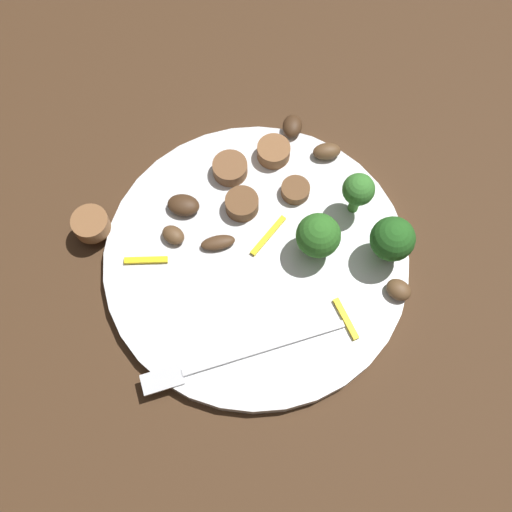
% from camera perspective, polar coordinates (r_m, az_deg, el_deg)
% --- Properties ---
extents(ground_plane, '(1.40, 1.40, 0.00)m').
position_cam_1_polar(ground_plane, '(0.58, 0.00, -0.52)').
color(ground_plane, '#422B19').
extents(plate, '(0.28, 0.28, 0.01)m').
position_cam_1_polar(plate, '(0.58, 0.00, -0.26)').
color(plate, white).
rests_on(plate, ground_plane).
extents(fork, '(0.18, 0.06, 0.00)m').
position_cam_1_polar(fork, '(0.54, -2.51, -9.36)').
color(fork, silver).
rests_on(fork, plate).
extents(broccoli_floret_0, '(0.04, 0.04, 0.05)m').
position_cam_1_polar(broccoli_floret_0, '(0.55, 12.31, 1.49)').
color(broccoli_floret_0, '#296420').
rests_on(broccoli_floret_0, plate).
extents(broccoli_floret_1, '(0.04, 0.04, 0.05)m').
position_cam_1_polar(broccoli_floret_1, '(0.55, 5.69, 1.85)').
color(broccoli_floret_1, '#347525').
rests_on(broccoli_floret_1, plate).
extents(broccoli_floret_2, '(0.03, 0.03, 0.05)m').
position_cam_1_polar(broccoli_floret_2, '(0.57, 9.29, 5.89)').
color(broccoli_floret_2, '#408630').
rests_on(broccoli_floret_2, plate).
extents(sausage_slice_0, '(0.04, 0.04, 0.01)m').
position_cam_1_polar(sausage_slice_0, '(0.60, -2.38, 7.98)').
color(sausage_slice_0, brown).
rests_on(sausage_slice_0, plate).
extents(sausage_slice_1, '(0.03, 0.03, 0.01)m').
position_cam_1_polar(sausage_slice_1, '(0.59, 3.61, 6.01)').
color(sausage_slice_1, brown).
rests_on(sausage_slice_1, plate).
extents(sausage_slice_2, '(0.04, 0.04, 0.02)m').
position_cam_1_polar(sausage_slice_2, '(0.58, -1.29, 4.76)').
color(sausage_slice_2, brown).
rests_on(sausage_slice_2, plate).
extents(sausage_slice_3, '(0.04, 0.04, 0.02)m').
position_cam_1_polar(sausage_slice_3, '(0.61, 1.61, 9.49)').
color(sausage_slice_3, brown).
rests_on(sausage_slice_3, plate).
extents(sausage_slice_4, '(0.05, 0.05, 0.02)m').
position_cam_1_polar(sausage_slice_4, '(0.59, -14.80, 2.84)').
color(sausage_slice_4, brown).
rests_on(sausage_slice_4, plate).
extents(mushroom_0, '(0.04, 0.04, 0.01)m').
position_cam_1_polar(mushroom_0, '(0.59, -6.62, 4.63)').
color(mushroom_0, '#422B19').
rests_on(mushroom_0, plate).
extents(mushroom_1, '(0.03, 0.03, 0.01)m').
position_cam_1_polar(mushroom_1, '(0.57, 12.86, -3.01)').
color(mushroom_1, brown).
rests_on(mushroom_1, plate).
extents(mushroom_2, '(0.03, 0.03, 0.01)m').
position_cam_1_polar(mushroom_2, '(0.62, 6.46, 9.45)').
color(mushroom_2, brown).
rests_on(mushroom_2, plate).
extents(mushroom_3, '(0.02, 0.03, 0.01)m').
position_cam_1_polar(mushroom_3, '(0.58, -7.54, 1.91)').
color(mushroom_3, brown).
rests_on(mushroom_3, plate).
extents(mushroom_4, '(0.03, 0.02, 0.01)m').
position_cam_1_polar(mushroom_4, '(0.57, -3.48, 1.22)').
color(mushroom_4, '#4C331E').
rests_on(mushroom_4, plate).
extents(mushroom_5, '(0.03, 0.03, 0.01)m').
position_cam_1_polar(mushroom_5, '(0.63, 3.33, 11.71)').
color(mushroom_5, '#422B19').
rests_on(mushroom_5, plate).
extents(pepper_strip_0, '(0.04, 0.02, 0.00)m').
position_cam_1_polar(pepper_strip_0, '(0.57, -9.98, -0.38)').
color(pepper_strip_0, yellow).
rests_on(pepper_strip_0, plate).
extents(pepper_strip_1, '(0.05, 0.02, 0.00)m').
position_cam_1_polar(pepper_strip_1, '(0.58, 1.12, 1.88)').
color(pepper_strip_1, yellow).
rests_on(pepper_strip_1, plate).
extents(pepper_strip_2, '(0.01, 0.04, 0.00)m').
position_cam_1_polar(pepper_strip_2, '(0.55, 8.17, -5.68)').
color(pepper_strip_2, yellow).
rests_on(pepper_strip_2, plate).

